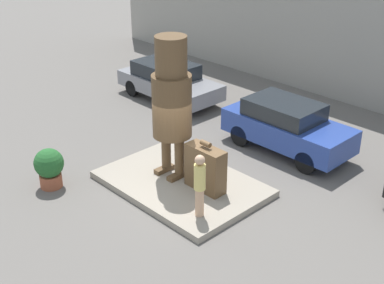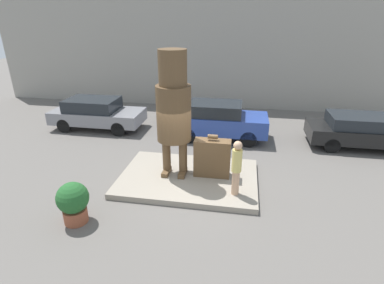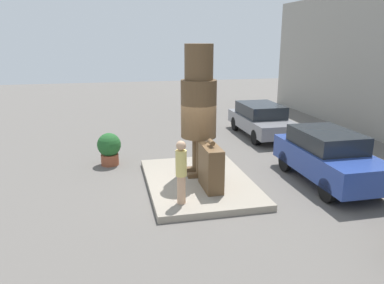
{
  "view_description": "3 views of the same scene",
  "coord_description": "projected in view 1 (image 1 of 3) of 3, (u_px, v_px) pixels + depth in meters",
  "views": [
    {
      "loc": [
        9.87,
        -9.09,
        8.01
      ],
      "look_at": [
        0.44,
        -0.01,
        1.6
      ],
      "focal_mm": 50.0,
      "sensor_mm": 36.0,
      "label": 1
    },
    {
      "loc": [
        1.66,
        -8.84,
        5.25
      ],
      "look_at": [
        0.08,
        0.26,
        1.34
      ],
      "focal_mm": 28.0,
      "sensor_mm": 36.0,
      "label": 2
    },
    {
      "loc": [
        10.76,
        -2.61,
        4.5
      ],
      "look_at": [
        0.13,
        -0.25,
        1.47
      ],
      "focal_mm": 35.0,
      "sensor_mm": 36.0,
      "label": 3
    }
  ],
  "objects": [
    {
      "name": "parked_car_grey",
      "position": [
        169.0,
        80.0,
        21.46
      ],
      "size": [
        4.47,
        1.89,
        1.51
      ],
      "color": "gray",
      "rests_on": "ground_plane"
    },
    {
      "name": "giant_suitcase",
      "position": [
        205.0,
        168.0,
        14.8
      ],
      "size": [
        1.21,
        0.48,
        1.49
      ],
      "color": "brown",
      "rests_on": "pedestal"
    },
    {
      "name": "parked_car_blue",
      "position": [
        287.0,
        125.0,
        17.3
      ],
      "size": [
        4.26,
        1.8,
        1.67
      ],
      "color": "#284293",
      "rests_on": "ground_plane"
    },
    {
      "name": "planter_pot",
      "position": [
        49.0,
        167.0,
        15.29
      ],
      "size": [
        0.86,
        0.86,
        1.19
      ],
      "color": "brown",
      "rests_on": "ground_plane"
    },
    {
      "name": "tourist",
      "position": [
        200.0,
        183.0,
        13.48
      ],
      "size": [
        0.3,
        0.3,
        1.75
      ],
      "color": "tan",
      "rests_on": "pedestal"
    },
    {
      "name": "statue_figure",
      "position": [
        172.0,
        97.0,
        14.8
      ],
      "size": [
        1.12,
        1.12,
        4.15
      ],
      "color": "brown",
      "rests_on": "pedestal"
    },
    {
      "name": "pedestal",
      "position": [
        182.0,
        184.0,
        15.52
      ],
      "size": [
        4.63,
        3.21,
        0.19
      ],
      "color": "gray",
      "rests_on": "ground_plane"
    },
    {
      "name": "building_backdrop",
      "position": [
        366.0,
        19.0,
        20.0
      ],
      "size": [
        28.0,
        0.6,
        6.73
      ],
      "color": "gray",
      "rests_on": "ground_plane"
    },
    {
      "name": "ground_plane",
      "position": [
        182.0,
        186.0,
        15.57
      ],
      "size": [
        60.0,
        60.0,
        0.0
      ],
      "primitive_type": "plane",
      "color": "#605B56"
    }
  ]
}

